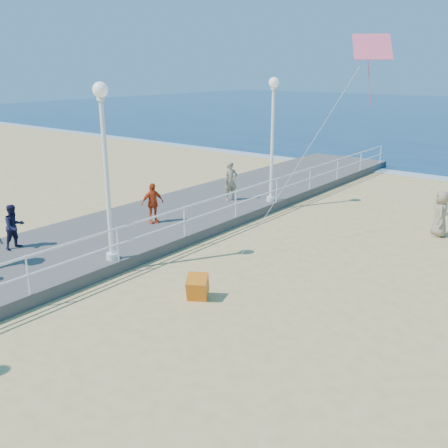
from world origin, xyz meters
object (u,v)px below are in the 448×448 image
Objects in this scene: spectator_6 at (231,181)px; box_kite at (198,289)px; beach_walker_c at (441,214)px; lamp_post_mid at (105,155)px; spectator_3 at (153,203)px; spectator_7 at (14,227)px; lamp_post_far at (273,127)px.

box_kite is (4.88, -7.86, -0.97)m from spectator_6.
beach_walker_c is at bearing -51.29° from spectator_6.
box_kite is at bearing 2.26° from lamp_post_mid.
beach_walker_c is at bearing -36.26° from spectator_3.
spectator_6 is at bearing -13.71° from spectator_7.
spectator_6 is at bearing 14.26° from spectator_3.
lamp_post_far is at bearing -29.27° from spectator_6.
box_kite is at bearing -80.73° from spectator_7.
box_kite is at bearing -69.04° from lamp_post_far.
box_kite is (6.67, 1.42, -0.84)m from spectator_7.
spectator_3 is at bearing -20.46° from spectator_7.
spectator_6 is 9.30m from box_kite.
lamp_post_mid is 3.05× the size of beach_walker_c.
lamp_post_mid is at bearing -142.99° from spectator_6.
spectator_3 reaches higher than box_kite.
spectator_3 is at bearing -156.96° from spectator_6.
lamp_post_mid is at bearing -71.25° from spectator_7.
spectator_3 is 1.05× the size of spectator_7.
spectator_7 is (-1.52, -4.76, -0.04)m from spectator_3.
spectator_6 is 1.00× the size of beach_walker_c.
spectator_3 is 6.20m from box_kite.
spectator_3 is 0.89× the size of spectator_6.
spectator_7 is 15.14m from beach_walker_c.
lamp_post_far is at bearing 90.00° from lamp_post_mid.
lamp_post_mid is at bearing -135.39° from spectator_3.
lamp_post_mid is at bearing -54.53° from beach_walker_c.
lamp_post_far reaches higher than spectator_3.
lamp_post_far is 3.05× the size of beach_walker_c.
lamp_post_far is 8.87× the size of box_kite.
lamp_post_far is 6.31m from spectator_3.
beach_walker_c reaches higher than box_kite.
box_kite is (3.40, 0.13, -3.36)m from lamp_post_mid.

